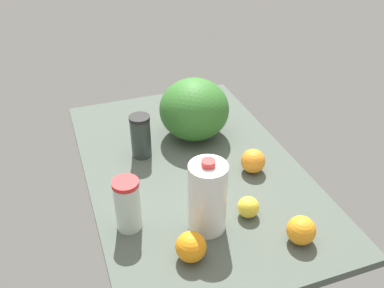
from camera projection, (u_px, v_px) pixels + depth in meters
countertop at (192, 170)px, 158.44cm from camera, size 120.00×76.00×3.00cm
milk_jug at (207, 197)px, 125.55cm from camera, size 11.53×11.53×25.01cm
shaker_bottle at (141, 136)px, 159.20cm from camera, size 7.72×7.72×16.90cm
tumbler_cup at (128, 205)px, 127.12cm from camera, size 7.98×7.98×17.62cm
watermelon at (194, 109)px, 168.66cm from camera, size 27.57×27.57×24.33cm
orange_beside_bowl at (191, 247)px, 119.15cm from camera, size 8.84×8.84×8.84cm
lemon_by_jug at (248, 207)px, 134.17cm from camera, size 6.92×6.92×6.92cm
orange_far_back at (253, 161)px, 153.00cm from camera, size 8.78×8.78×8.78cm
orange_near_front at (301, 230)px, 124.60cm from camera, size 8.63×8.63×8.63cm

